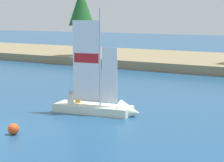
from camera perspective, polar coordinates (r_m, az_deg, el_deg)
shore_bank at (r=46.01m, az=12.59°, el=2.54°), size 80.00×14.19×0.86m
shoreline_tree_left at (r=47.36m, az=-4.17°, el=9.94°), size 2.82×2.82×7.51m
sailboat at (r=22.95m, az=-0.91°, el=-3.44°), size 5.01×2.07×6.08m
channel_buoy at (r=19.60m, az=-13.16°, el=-6.32°), size 0.51×0.51×0.51m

